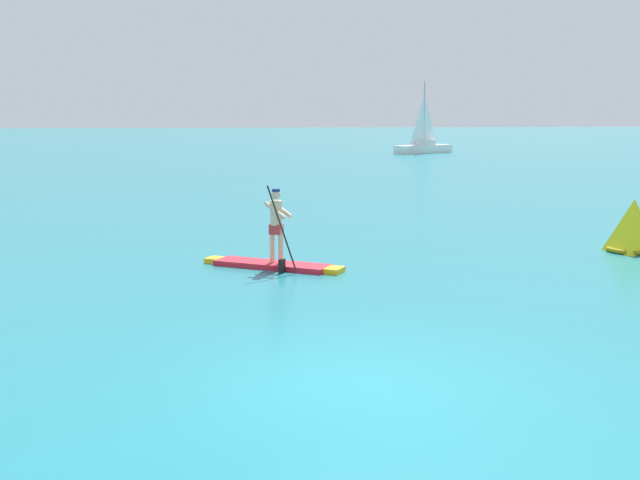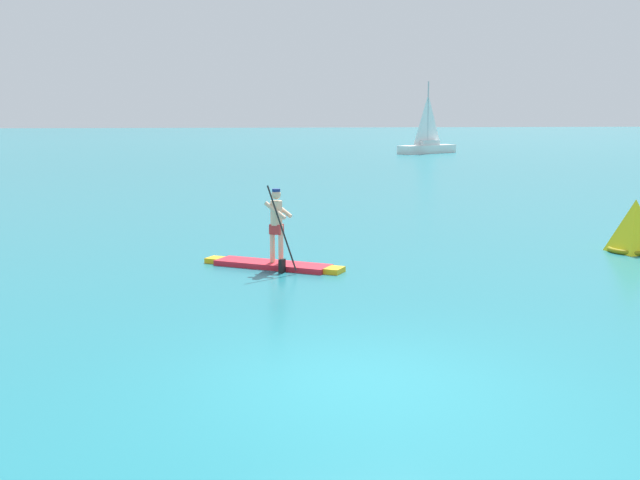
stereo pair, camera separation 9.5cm
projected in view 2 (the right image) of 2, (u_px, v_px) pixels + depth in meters
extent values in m
plane|color=#1E727F|center=(358.00, 380.00, 9.65)|extent=(440.00, 440.00, 0.00)
cube|color=red|center=(273.00, 265.00, 16.84)|extent=(2.58, 2.01, 0.11)
cube|color=yellow|center=(334.00, 270.00, 16.25)|extent=(0.54, 0.58, 0.11)
cube|color=yellow|center=(215.00, 260.00, 17.43)|extent=(0.50, 0.52, 0.11)
cylinder|color=beige|center=(281.00, 244.00, 16.68)|extent=(0.11, 0.11, 0.84)
cylinder|color=beige|center=(272.00, 244.00, 16.77)|extent=(0.11, 0.11, 0.84)
cube|color=red|center=(276.00, 229.00, 16.67)|extent=(0.34, 0.33, 0.22)
cylinder|color=beige|center=(276.00, 213.00, 16.61)|extent=(0.26, 0.26, 0.54)
sphere|color=beige|center=(276.00, 195.00, 16.55)|extent=(0.21, 0.21, 0.21)
cylinder|color=navy|center=(276.00, 190.00, 16.53)|extent=(0.18, 0.18, 0.06)
cylinder|color=beige|center=(281.00, 209.00, 16.72)|extent=(0.47, 0.40, 0.40)
cylinder|color=beige|center=(275.00, 211.00, 16.44)|extent=(0.47, 0.40, 0.40)
cylinder|color=black|center=(282.00, 228.00, 16.12)|extent=(0.59, 0.41, 1.80)
cube|color=black|center=(282.00, 267.00, 16.25)|extent=(0.18, 0.21, 0.32)
pyramid|color=yellow|center=(635.00, 226.00, 18.65)|extent=(1.38, 1.38, 1.31)
torus|color=olive|center=(633.00, 250.00, 18.75)|extent=(1.21, 1.21, 0.12)
cube|color=white|center=(427.00, 149.00, 68.80)|extent=(6.20, 4.61, 0.74)
cylinder|color=#B2B2B7|center=(428.00, 113.00, 68.28)|extent=(0.12, 0.12, 5.67)
pyramid|color=white|center=(428.00, 119.00, 68.36)|extent=(2.34, 1.76, 4.46)
cube|color=silver|center=(427.00, 143.00, 68.70)|extent=(2.50, 2.10, 0.45)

